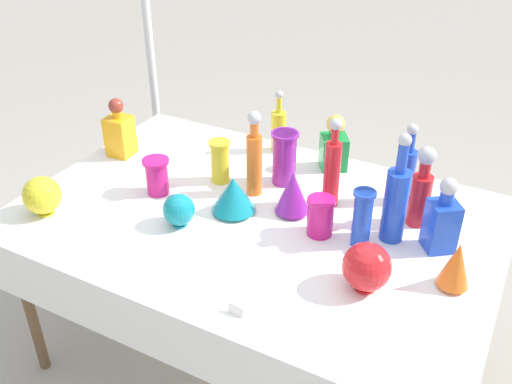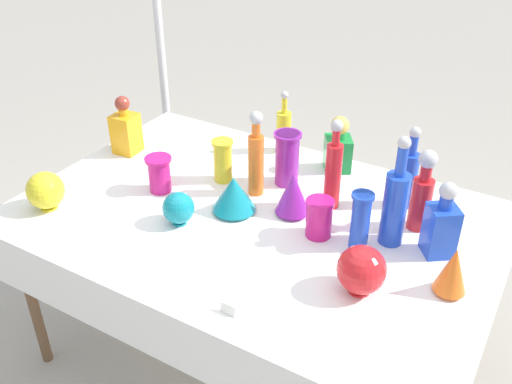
# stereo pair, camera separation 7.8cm
# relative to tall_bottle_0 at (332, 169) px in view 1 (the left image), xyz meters

# --- Properties ---
(ground_plane) EXTENTS (40.00, 40.00, 0.00)m
(ground_plane) POSITION_rel_tall_bottle_0_xyz_m (-0.22, -0.20, -0.92)
(ground_plane) COLOR #A0998C
(display_table) EXTENTS (1.78, 1.19, 0.76)m
(display_table) POSITION_rel_tall_bottle_0_xyz_m (-0.22, -0.23, -0.21)
(display_table) COLOR white
(display_table) RESTS_ON ground
(tall_bottle_0) EXTENTS (0.06, 0.06, 0.36)m
(tall_bottle_0) POSITION_rel_tall_bottle_0_xyz_m (0.00, 0.00, 0.00)
(tall_bottle_0) COLOR red
(tall_bottle_0) RESTS_ON display_table
(tall_bottle_1) EXTENTS (0.07, 0.07, 0.29)m
(tall_bottle_1) POSITION_rel_tall_bottle_0_xyz_m (-0.38, 0.31, -0.05)
(tall_bottle_1) COLOR yellow
(tall_bottle_1) RESTS_ON display_table
(tall_bottle_2) EXTENTS (0.08, 0.08, 0.31)m
(tall_bottle_2) POSITION_rel_tall_bottle_0_xyz_m (0.33, 0.03, -0.01)
(tall_bottle_2) COLOR red
(tall_bottle_2) RESTS_ON display_table
(tall_bottle_3) EXTENTS (0.08, 0.08, 0.41)m
(tall_bottle_3) POSITION_rel_tall_bottle_0_xyz_m (0.27, -0.11, 0.00)
(tall_bottle_3) COLOR blue
(tall_bottle_3) RESTS_ON display_table
(tall_bottle_4) EXTENTS (0.07, 0.07, 0.33)m
(tall_bottle_4) POSITION_rel_tall_bottle_0_xyz_m (0.24, 0.15, -0.02)
(tall_bottle_4) COLOR blue
(tall_bottle_4) RESTS_ON display_table
(tall_bottle_5) EXTENTS (0.06, 0.06, 0.35)m
(tall_bottle_5) POSITION_rel_tall_bottle_0_xyz_m (-0.30, -0.06, 0.00)
(tall_bottle_5) COLOR orange
(tall_bottle_5) RESTS_ON display_table
(square_decanter_0) EXTENTS (0.13, 0.13, 0.28)m
(square_decanter_0) POSITION_rel_tall_bottle_0_xyz_m (0.43, -0.09, -0.04)
(square_decanter_0) COLOR blue
(square_decanter_0) RESTS_ON display_table
(square_decanter_1) EXTENTS (0.11, 0.11, 0.27)m
(square_decanter_1) POSITION_rel_tall_bottle_0_xyz_m (-0.98, -0.05, -0.05)
(square_decanter_1) COLOR orange
(square_decanter_1) RESTS_ON display_table
(square_decanter_2) EXTENTS (0.15, 0.15, 0.24)m
(square_decanter_2) POSITION_rel_tall_bottle_0_xyz_m (-0.10, 0.28, -0.05)
(square_decanter_2) COLOR #198C38
(square_decanter_2) RESTS_ON display_table
(slender_vase_0) EXTENTS (0.10, 0.10, 0.15)m
(slender_vase_0) POSITION_rel_tall_bottle_0_xyz_m (0.04, -0.20, -0.08)
(slender_vase_0) COLOR #C61972
(slender_vase_0) RESTS_ON display_table
(slender_vase_1) EXTENTS (0.08, 0.08, 0.22)m
(slender_vase_1) POSITION_rel_tall_bottle_0_xyz_m (0.19, -0.19, -0.04)
(slender_vase_1) COLOR blue
(slender_vase_1) RESTS_ON display_table
(slender_vase_2) EXTENTS (0.11, 0.11, 0.23)m
(slender_vase_2) POSITION_rel_tall_bottle_0_xyz_m (-0.23, 0.07, -0.04)
(slender_vase_2) COLOR purple
(slender_vase_2) RESTS_ON display_table
(slender_vase_3) EXTENTS (0.09, 0.09, 0.18)m
(slender_vase_3) POSITION_rel_tall_bottle_0_xyz_m (-0.47, -0.05, -0.06)
(slender_vase_3) COLOR yellow
(slender_vase_3) RESTS_ON display_table
(slender_vase_4) EXTENTS (0.11, 0.11, 0.15)m
(slender_vase_4) POSITION_rel_tall_bottle_0_xyz_m (-0.64, -0.24, -0.07)
(slender_vase_4) COLOR #C61972
(slender_vase_4) RESTS_ON display_table
(fluted_vase_0) EXTENTS (0.17, 0.17, 0.15)m
(fluted_vase_0) POSITION_rel_tall_bottle_0_xyz_m (-0.30, -0.22, -0.08)
(fluted_vase_0) COLOR teal
(fluted_vase_0) RESTS_ON display_table
(fluted_vase_1) EXTENTS (0.13, 0.13, 0.18)m
(fluted_vase_1) POSITION_rel_tall_bottle_0_xyz_m (-0.10, -0.12, -0.06)
(fluted_vase_1) COLOR purple
(fluted_vase_1) RESTS_ON display_table
(fluted_vase_2) EXTENTS (0.10, 0.10, 0.17)m
(fluted_vase_2) POSITION_rel_tall_bottle_0_xyz_m (0.52, -0.27, -0.07)
(fluted_vase_2) COLOR orange
(fluted_vase_2) RESTS_ON display_table
(round_bowl_0) EXTENTS (0.15, 0.15, 0.16)m
(round_bowl_0) POSITION_rel_tall_bottle_0_xyz_m (0.28, -0.41, -0.07)
(round_bowl_0) COLOR red
(round_bowl_0) RESTS_ON display_table
(round_bowl_1) EXTENTS (0.12, 0.12, 0.13)m
(round_bowl_1) POSITION_rel_tall_bottle_0_xyz_m (-0.43, -0.39, -0.09)
(round_bowl_1) COLOR teal
(round_bowl_1) RESTS_ON display_table
(round_bowl_2) EXTENTS (0.14, 0.14, 0.15)m
(round_bowl_2) POSITION_rel_tall_bottle_0_xyz_m (-0.93, -0.57, -0.08)
(round_bowl_2) COLOR yellow
(round_bowl_2) RESTS_ON display_table
(price_tag_left) EXTENTS (0.05, 0.02, 0.03)m
(price_tag_left) POSITION_rel_tall_bottle_0_xyz_m (-0.02, -0.70, -0.14)
(price_tag_left) COLOR white
(price_tag_left) RESTS_ON display_table
(canopy_pole) EXTENTS (0.18, 0.18, 2.24)m
(canopy_pole) POSITION_rel_tall_bottle_0_xyz_m (-1.31, 0.62, -0.05)
(canopy_pole) COLOR silver
(canopy_pole) RESTS_ON ground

